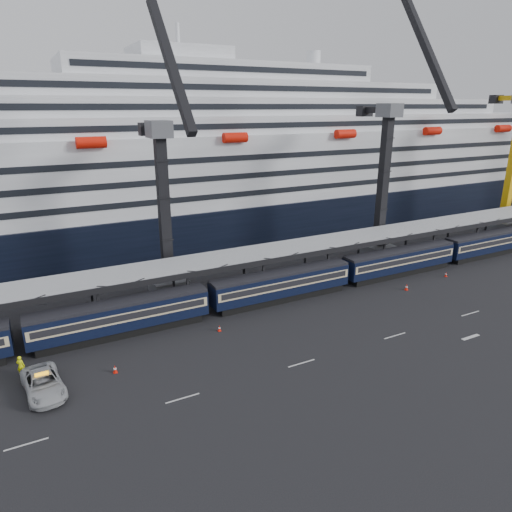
% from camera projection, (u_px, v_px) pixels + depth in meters
% --- Properties ---
extents(ground, '(260.00, 260.00, 0.00)m').
position_uv_depth(ground, '(383.00, 318.00, 53.52)').
color(ground, black).
rests_on(ground, ground).
extents(lane_markings, '(111.00, 4.27, 0.02)m').
position_uv_depth(lane_markings, '(469.00, 321.00, 52.69)').
color(lane_markings, beige).
rests_on(lane_markings, ground).
extents(train, '(133.05, 3.00, 4.05)m').
position_uv_depth(train, '(304.00, 279.00, 59.21)').
color(train, black).
rests_on(train, ground).
extents(canopy, '(130.00, 6.25, 5.53)m').
position_uv_depth(canopy, '(317.00, 244.00, 63.66)').
color(canopy, gray).
rests_on(canopy, ground).
extents(cruise_ship, '(214.09, 28.84, 34.00)m').
position_uv_depth(cruise_ship, '(219.00, 167.00, 87.90)').
color(cruise_ship, black).
rests_on(cruise_ship, ground).
extents(crane_dark_near, '(4.50, 17.75, 35.08)m').
position_uv_depth(crane_dark_near, '(165.00, 205.00, 56.66)').
color(crane_dark_near, '#4B4D53').
rests_on(crane_dark_near, ground).
extents(crane_dark_mid, '(4.50, 18.24, 39.64)m').
position_uv_depth(crane_dark_mid, '(386.00, 175.00, 70.71)').
color(crane_dark_mid, '#4B4D53').
rests_on(crane_dark_mid, ground).
extents(pickup_truck, '(3.70, 6.77, 1.80)m').
position_uv_depth(pickup_truck, '(43.00, 384.00, 39.23)').
color(pickup_truck, '#A5A7AC').
rests_on(pickup_truck, ground).
extents(worker, '(0.88, 0.78, 2.03)m').
position_uv_depth(worker, '(21.00, 366.00, 41.70)').
color(worker, '#F2FD0D').
rests_on(worker, ground).
extents(traffic_cone_b, '(0.39, 0.39, 0.78)m').
position_uv_depth(traffic_cone_b, '(115.00, 369.00, 42.38)').
color(traffic_cone_b, red).
rests_on(traffic_cone_b, ground).
extents(traffic_cone_c, '(0.35, 0.35, 0.70)m').
position_uv_depth(traffic_cone_c, '(219.00, 328.00, 50.22)').
color(traffic_cone_c, red).
rests_on(traffic_cone_c, ground).
extents(traffic_cone_d, '(0.43, 0.43, 0.86)m').
position_uv_depth(traffic_cone_d, '(407.00, 287.00, 61.40)').
color(traffic_cone_d, red).
rests_on(traffic_cone_d, ground).
extents(traffic_cone_e, '(0.35, 0.35, 0.70)m').
position_uv_depth(traffic_cone_e, '(446.00, 274.00, 66.27)').
color(traffic_cone_e, red).
rests_on(traffic_cone_e, ground).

